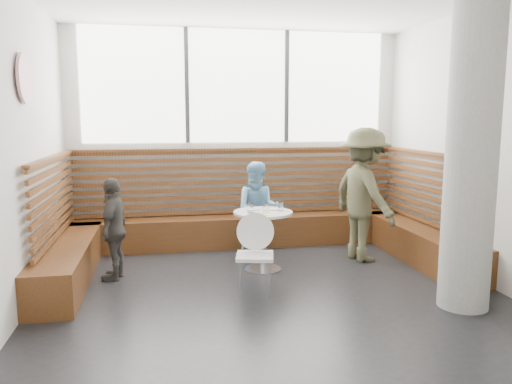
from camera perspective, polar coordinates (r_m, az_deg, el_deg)
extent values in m
cube|color=silver|center=(5.14, 2.08, 5.01)|extent=(5.00, 5.00, 3.20)
cube|color=black|center=(5.48, 1.99, -11.92)|extent=(5.00, 5.00, 0.01)
cube|color=white|center=(7.59, -2.13, 11.98)|extent=(4.50, 0.02, 1.65)
cube|color=#3F3F42|center=(7.49, -7.91, 11.95)|extent=(0.06, 0.04, 1.65)
cube|color=#3F3F42|center=(7.72, 3.53, 11.91)|extent=(0.06, 0.04, 1.65)
cube|color=#492812|center=(7.54, -1.78, -4.46)|extent=(5.00, 0.50, 0.45)
cube|color=#492812|center=(6.57, -20.24, -6.92)|extent=(0.50, 2.50, 0.45)
cube|color=#492812|center=(7.31, 17.29, -5.25)|extent=(0.50, 2.50, 0.45)
cube|color=#4E2B13|center=(7.57, -2.00, 1.18)|extent=(4.88, 0.08, 0.98)
cube|color=#4E2B13|center=(6.46, -22.05, -0.71)|extent=(0.08, 2.38, 0.98)
cube|color=#4E2B13|center=(7.26, 18.73, 0.42)|extent=(0.08, 2.38, 0.98)
cylinder|color=gray|center=(5.33, 23.45, 4.44)|extent=(0.50, 0.50, 3.20)
cylinder|color=white|center=(5.58, -24.96, 11.70)|extent=(0.03, 0.50, 0.50)
cylinder|color=silver|center=(6.39, 0.79, -8.81)|extent=(0.46, 0.46, 0.03)
cylinder|color=silver|center=(6.29, 0.80, -5.62)|extent=(0.07, 0.07, 0.73)
cylinder|color=#B7B7BA|center=(6.21, 0.81, -2.37)|extent=(0.74, 0.74, 0.03)
cube|color=white|center=(5.45, -0.13, -7.35)|extent=(0.40, 0.38, 0.04)
cylinder|color=white|center=(5.55, -0.46, -4.53)|extent=(0.42, 0.10, 0.41)
cylinder|color=silver|center=(5.35, -1.56, -10.13)|extent=(0.02, 0.02, 0.41)
cylinder|color=silver|center=(5.41, 1.85, -9.93)|extent=(0.02, 0.02, 0.41)
cylinder|color=silver|center=(5.62, -2.03, -9.22)|extent=(0.02, 0.02, 0.41)
cylinder|color=silver|center=(5.67, 1.22, -9.04)|extent=(0.02, 0.02, 0.41)
imported|color=#4C4C33|center=(6.83, 12.25, -0.30)|extent=(0.91, 1.28, 1.78)
imported|color=#7CB2D7|center=(6.82, 0.31, -2.08)|extent=(0.73, 0.62, 1.32)
imported|color=#42403C|center=(6.16, -15.93, -4.06)|extent=(0.44, 0.76, 1.22)
cylinder|color=white|center=(6.33, -0.42, -1.95)|extent=(0.20, 0.20, 0.01)
cylinder|color=white|center=(6.34, 1.71, -1.94)|extent=(0.19, 0.19, 0.01)
cylinder|color=white|center=(6.14, -0.64, -1.82)|extent=(0.07, 0.07, 0.11)
cylinder|color=white|center=(6.11, 1.16, -1.88)|extent=(0.07, 0.07, 0.11)
cylinder|color=white|center=(6.26, 2.83, -1.66)|extent=(0.07, 0.07, 0.11)
cube|color=#A5C64C|center=(6.02, 1.25, -2.55)|extent=(0.21, 0.15, 0.00)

